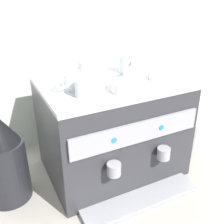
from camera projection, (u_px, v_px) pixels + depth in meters
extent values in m
plane|color=#9E998E|center=(112.00, 166.00, 1.39)|extent=(4.00, 4.00, 0.00)
cube|color=silver|center=(80.00, 42.00, 1.45)|extent=(2.80, 0.03, 1.11)
cube|color=#2D2D33|center=(112.00, 129.00, 1.29)|extent=(0.62, 0.44, 0.44)
cube|color=#B7B7BC|center=(112.00, 83.00, 1.19)|extent=(0.62, 0.44, 0.02)
cube|color=#939399|center=(138.00, 133.00, 1.06)|extent=(0.57, 0.01, 0.09)
cylinder|color=#1E7AB7|center=(114.00, 140.00, 1.02)|extent=(0.02, 0.01, 0.02)
cylinder|color=#1E7AB7|center=(162.00, 127.00, 1.10)|extent=(0.02, 0.01, 0.02)
cube|color=#939399|center=(140.00, 199.00, 1.16)|extent=(0.53, 0.12, 0.02)
cylinder|color=#939399|center=(114.00, 169.00, 1.05)|extent=(0.06, 0.06, 0.05)
cylinder|color=#939399|center=(164.00, 153.00, 1.15)|extent=(0.06, 0.06, 0.05)
cylinder|color=silver|center=(127.00, 64.00, 1.27)|extent=(0.08, 0.08, 0.08)
torus|color=silver|center=(133.00, 66.00, 1.23)|extent=(0.02, 0.06, 0.06)
cylinder|color=silver|center=(72.00, 82.00, 1.07)|extent=(0.07, 0.07, 0.07)
torus|color=silver|center=(61.00, 84.00, 1.05)|extent=(0.05, 0.02, 0.05)
cylinder|color=silver|center=(84.00, 88.00, 1.01)|extent=(0.06, 0.06, 0.06)
torus|color=silver|center=(78.00, 85.00, 1.04)|extent=(0.02, 0.05, 0.05)
cylinder|color=silver|center=(87.00, 70.00, 1.19)|extent=(0.07, 0.07, 0.08)
torus|color=silver|center=(76.00, 71.00, 1.18)|extent=(0.06, 0.02, 0.06)
cylinder|color=white|center=(163.00, 75.00, 1.19)|extent=(0.13, 0.13, 0.03)
cylinder|color=white|center=(163.00, 78.00, 1.20)|extent=(0.07, 0.07, 0.01)
cylinder|color=white|center=(125.00, 86.00, 1.06)|extent=(0.11, 0.11, 0.04)
cylinder|color=white|center=(125.00, 90.00, 1.06)|extent=(0.06, 0.06, 0.01)
cylinder|color=white|center=(134.00, 74.00, 1.19)|extent=(0.10, 0.10, 0.04)
cylinder|color=white|center=(134.00, 78.00, 1.20)|extent=(0.06, 0.06, 0.01)
cylinder|color=black|center=(6.00, 170.00, 1.14)|extent=(0.19, 0.19, 0.28)
cylinder|color=#B7B7BC|center=(193.00, 135.00, 1.51)|extent=(0.08, 0.08, 0.15)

